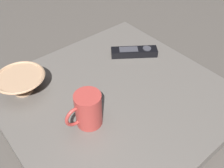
% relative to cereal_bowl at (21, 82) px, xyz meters
% --- Properties ---
extents(ground_plane, '(6.00, 6.00, 0.00)m').
position_rel_cereal_bowl_xyz_m(ground_plane, '(0.19, 0.21, -0.07)').
color(ground_plane, '#47423D').
extents(table, '(0.64, 0.66, 0.04)m').
position_rel_cereal_bowl_xyz_m(table, '(0.19, 0.21, -0.06)').
color(table, '#5B5651').
rests_on(table, ground).
extents(cereal_bowl, '(0.15, 0.15, 0.06)m').
position_rel_cereal_bowl_xyz_m(cereal_bowl, '(0.00, 0.00, 0.00)').
color(cereal_bowl, tan).
rests_on(cereal_bowl, table).
extents(coffee_mug, '(0.07, 0.11, 0.10)m').
position_rel_cereal_bowl_xyz_m(coffee_mug, '(0.24, 0.09, 0.02)').
color(coffee_mug, '#A53833').
rests_on(coffee_mug, table).
extents(tv_remote_near, '(0.14, 0.16, 0.03)m').
position_rel_cereal_bowl_xyz_m(tv_remote_near, '(0.08, 0.40, -0.02)').
color(tv_remote_near, black).
rests_on(tv_remote_near, table).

